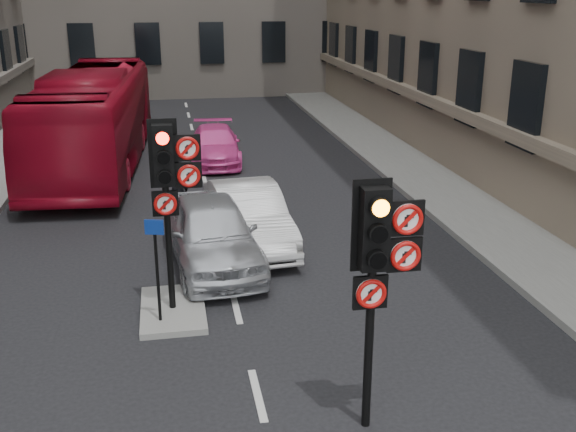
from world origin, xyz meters
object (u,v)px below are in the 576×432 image
object	(u,v)px
motorcycle	(223,205)
signal_near	(379,255)
signal_far	(170,175)
info_sign	(156,256)
car_pink	(215,145)
bus_red	(94,119)
car_silver	(212,232)
motorcyclist	(177,191)
car_white	(248,216)

from	to	relation	value
motorcycle	signal_near	bearing A→B (deg)	-88.76
signal_far	info_sign	bearing A→B (deg)	-122.09
signal_near	car_pink	bearing A→B (deg)	93.46
bus_red	info_sign	distance (m)	12.34
car_silver	motorcycle	xyz separation A→B (m)	(0.48, 2.51, -0.20)
car_silver	motorcyclist	xyz separation A→B (m)	(-0.67, 2.98, 0.10)
motorcyclist	motorcycle	bearing A→B (deg)	142.33
car_pink	motorcyclist	bearing A→B (deg)	-100.42
car_pink	info_sign	xyz separation A→B (m)	(-1.98, -12.07, 0.77)
signal_far	car_pink	distance (m)	11.87
motorcycle	motorcyclist	distance (m)	1.28
motorcyclist	car_pink	bearing A→B (deg)	-118.73
car_silver	car_pink	world-z (taller)	car_silver
bus_red	info_sign	xyz separation A→B (m)	(2.05, -12.17, -0.27)
signal_near	car_pink	size ratio (longest dim) A/B	0.85
motorcyclist	info_sign	size ratio (longest dim) A/B	0.89
signal_near	car_white	distance (m)	7.61
car_silver	bus_red	xyz separation A→B (m)	(-3.21, 9.44, 0.89)
car_pink	info_sign	bearing A→B (deg)	-96.61
signal_far	motorcyclist	world-z (taller)	signal_far
car_silver	motorcyclist	size ratio (longest dim) A/B	2.59
signal_near	car_silver	bearing A→B (deg)	105.75
car_white	motorcycle	size ratio (longest dim) A/B	2.31
car_silver	info_sign	world-z (taller)	info_sign
car_silver	car_pink	xyz separation A→B (m)	(0.81, 9.34, -0.16)
car_silver	bus_red	bearing A→B (deg)	103.42
signal_near	bus_red	bearing A→B (deg)	107.60
car_silver	car_pink	size ratio (longest dim) A/B	1.07
motorcyclist	signal_near	bearing A→B (deg)	89.14
signal_far	bus_red	xyz separation A→B (m)	(-2.37, 11.66, -1.05)
car_white	car_pink	bearing A→B (deg)	86.04
bus_red	motorcyclist	world-z (taller)	bus_red
signal_near	info_sign	distance (m)	4.71
info_sign	bus_red	bearing A→B (deg)	114.71
car_pink	motorcycle	distance (m)	6.84
signal_near	car_white	world-z (taller)	signal_near
car_pink	motorcyclist	distance (m)	6.54
signal_near	car_pink	world-z (taller)	signal_near
signal_far	bus_red	size ratio (longest dim) A/B	0.30
signal_far	motorcycle	xyz separation A→B (m)	(1.33, 4.74, -2.14)
signal_near	signal_far	distance (m)	4.77
car_pink	car_silver	bearing A→B (deg)	-92.30
motorcyclist	info_sign	xyz separation A→B (m)	(-0.49, -5.71, 0.51)
signal_far	car_pink	size ratio (longest dim) A/B	0.85
motorcycle	motorcyclist	xyz separation A→B (m)	(-1.15, 0.47, 0.31)
signal_near	car_pink	distance (m)	15.72
signal_far	info_sign	distance (m)	1.45
signal_far	car_pink	xyz separation A→B (m)	(1.66, 11.56, -2.10)
car_white	motorcycle	distance (m)	1.49
bus_red	car_silver	bearing A→B (deg)	-67.63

